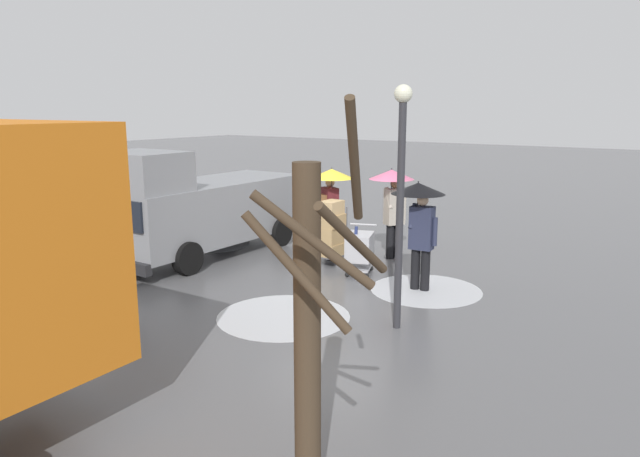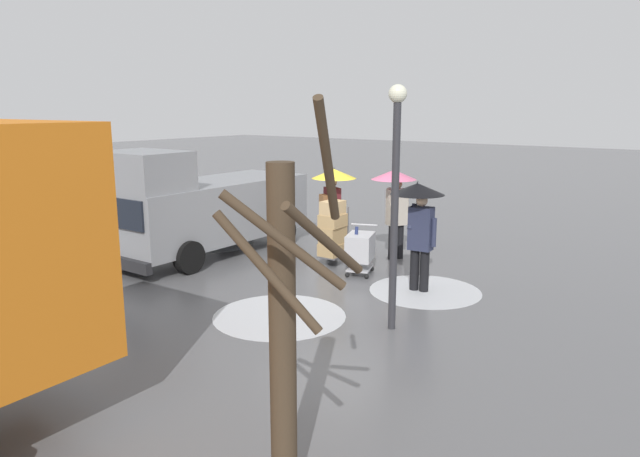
% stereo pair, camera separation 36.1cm
% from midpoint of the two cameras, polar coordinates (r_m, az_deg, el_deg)
% --- Properties ---
extents(ground_plane, '(90.00, 90.00, 0.00)m').
position_cam_midpoint_polar(ground_plane, '(12.69, 0.16, -4.31)').
color(ground_plane, '#5B5B5E').
extents(slush_patch_near_cluster, '(2.29, 2.29, 0.01)m').
position_cam_midpoint_polar(slush_patch_near_cluster, '(10.14, -4.62, -8.55)').
color(slush_patch_near_cluster, silver).
rests_on(slush_patch_near_cluster, ground).
extents(slush_patch_under_van, '(2.01, 2.01, 0.01)m').
position_cam_midpoint_polar(slush_patch_under_van, '(15.54, -11.32, -1.51)').
color(slush_patch_under_van, '#ADAFB5').
rests_on(slush_patch_under_van, ground).
extents(slush_patch_mid_street, '(2.17, 2.17, 0.01)m').
position_cam_midpoint_polar(slush_patch_mid_street, '(11.65, 9.45, -5.94)').
color(slush_patch_mid_street, silver).
rests_on(slush_patch_mid_street, ground).
extents(cargo_van_parked_right, '(2.23, 5.35, 2.60)m').
position_cam_midpoint_polar(cargo_van_parked_right, '(14.22, -12.44, 2.05)').
color(cargo_van_parked_right, gray).
rests_on(cargo_van_parked_right, ground).
extents(shopping_cart_vendor, '(0.80, 0.96, 1.04)m').
position_cam_midpoint_polar(shopping_cart_vendor, '(12.46, 3.08, -1.92)').
color(shopping_cart_vendor, '#B2B2B7').
rests_on(shopping_cart_vendor, ground).
extents(hand_dolly_boxes, '(0.54, 0.71, 1.47)m').
position_cam_midpoint_polar(hand_dolly_boxes, '(13.09, 0.34, -0.20)').
color(hand_dolly_boxes, '#515156').
rests_on(hand_dolly_boxes, ground).
extents(pedestrian_pink_side, '(1.04, 1.04, 2.15)m').
position_cam_midpoint_polar(pedestrian_pink_side, '(13.71, 0.28, 3.63)').
color(pedestrian_pink_side, black).
rests_on(pedestrian_pink_side, ground).
extents(pedestrian_black_side, '(1.04, 1.04, 2.15)m').
position_cam_midpoint_polar(pedestrian_black_side, '(13.61, 6.38, 3.55)').
color(pedestrian_black_side, black).
rests_on(pedestrian_black_side, ground).
extents(pedestrian_white_side, '(1.04, 1.04, 2.15)m').
position_cam_midpoint_polar(pedestrian_white_side, '(11.31, 8.82, 1.80)').
color(pedestrian_white_side, black).
rests_on(pedestrian_white_side, ground).
extents(bare_tree_near, '(0.94, 1.26, 3.62)m').
position_cam_midpoint_polar(bare_tree_near, '(5.07, -3.01, -9.33)').
color(bare_tree_near, '#423323').
rests_on(bare_tree_near, ground).
extents(street_lamp, '(0.28, 0.28, 3.86)m').
position_cam_midpoint_polar(street_lamp, '(9.10, 6.78, 4.44)').
color(street_lamp, '#2D2D33').
rests_on(street_lamp, ground).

